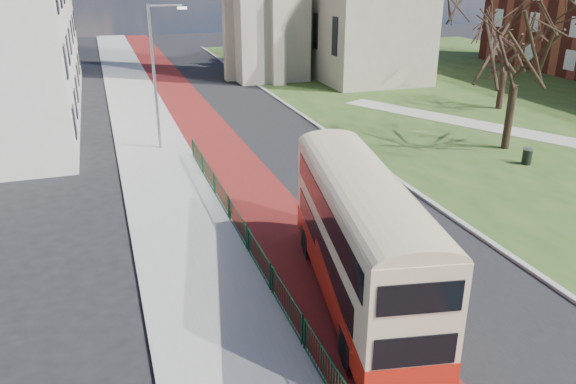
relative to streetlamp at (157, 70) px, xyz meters
name	(u,v)px	position (x,y,z in m)	size (l,w,h in m)	color
ground	(366,293)	(4.35, -18.00, -4.59)	(160.00, 160.00, 0.00)	black
road_carriageway	(251,132)	(5.85, 2.00, -4.59)	(9.00, 120.00, 0.01)	black
bus_lane	(210,135)	(3.15, 2.00, -4.59)	(3.40, 120.00, 0.01)	#591414
pavement_west	(149,140)	(-0.65, 2.00, -4.53)	(4.00, 120.00, 0.12)	gray
kerb_west	(181,137)	(1.35, 2.00, -4.53)	(0.25, 120.00, 0.13)	#999993
kerb_east	(306,118)	(10.45, 4.00, -4.53)	(0.25, 80.00, 0.13)	#999993
grass_green	(537,99)	(30.35, 4.00, -4.57)	(40.00, 80.00, 0.04)	#284518
pedestrian_railing	(247,239)	(1.40, -14.00, -4.04)	(0.07, 24.00, 1.12)	#0D3D23
street_block_far	(7,23)	(-9.65, 20.00, 1.17)	(10.30, 16.30, 11.50)	beige
streetlamp	(157,70)	(0.00, 0.00, 0.00)	(2.13, 0.18, 8.00)	gray
bus	(360,234)	(3.87, -18.31, -2.23)	(4.10, 10.18, 4.15)	#AD1B10
winter_tree_near	(522,31)	(19.06, -6.32, 2.14)	(8.18, 8.18, 9.66)	black
winter_tree_far	(508,40)	(25.26, 2.21, 0.47)	(5.02, 5.02, 7.27)	#321F19
litter_bin	(527,156)	(18.24, -9.09, -4.12)	(0.55, 0.55, 0.87)	black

